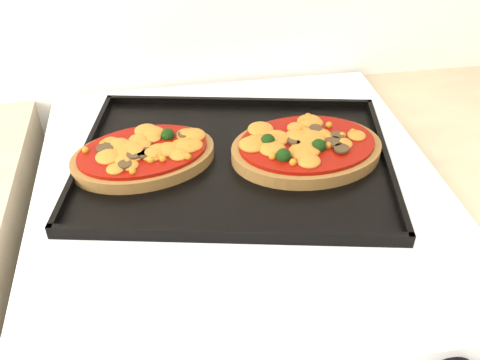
{
  "coord_description": "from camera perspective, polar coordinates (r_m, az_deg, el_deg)",
  "views": [
    {
      "loc": [
        -0.07,
        1.08,
        1.39
      ],
      "look_at": [
        0.03,
        1.68,
        0.92
      ],
      "focal_mm": 40.0,
      "sensor_mm": 36.0,
      "label": 1
    }
  ],
  "objects": [
    {
      "name": "stove",
      "position": [
        1.12,
        -0.05,
        -18.28
      ],
      "size": [
        0.6,
        0.6,
        0.91
      ],
      "primitive_type": "cube",
      "color": "white",
      "rests_on": "floor"
    },
    {
      "name": "pizza_right",
      "position": [
        0.81,
        7.13,
        3.53
      ],
      "size": [
        0.23,
        0.17,
        0.03
      ],
      "primitive_type": null,
      "rotation": [
        0.0,
        0.0,
        0.03
      ],
      "color": "brown",
      "rests_on": "baking_tray"
    },
    {
      "name": "pizza_left",
      "position": [
        0.8,
        -10.28,
        2.75
      ],
      "size": [
        0.24,
        0.18,
        0.03
      ],
      "primitive_type": null,
      "rotation": [
        0.0,
        0.0,
        0.18
      ],
      "color": "brown",
      "rests_on": "baking_tray"
    },
    {
      "name": "baking_tray",
      "position": [
        0.8,
        -0.59,
        2.27
      ],
      "size": [
        0.52,
        0.43,
        0.02
      ],
      "primitive_type": "cube",
      "rotation": [
        0.0,
        0.0,
        -0.2
      ],
      "color": "black",
      "rests_on": "stove"
    }
  ]
}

